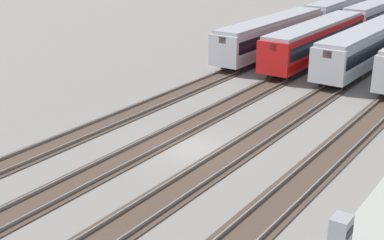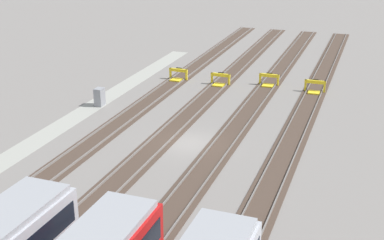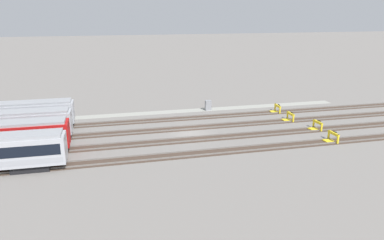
% 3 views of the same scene
% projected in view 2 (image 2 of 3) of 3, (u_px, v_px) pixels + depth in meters
% --- Properties ---
extents(ground_plane, '(400.00, 400.00, 0.00)m').
position_uv_depth(ground_plane, '(191.00, 144.00, 39.62)').
color(ground_plane, gray).
extents(service_walkway, '(54.00, 2.00, 0.01)m').
position_uv_depth(service_walkway, '(62.00, 125.00, 43.11)').
color(service_walkway, '#9E9E93').
rests_on(service_walkway, ground).
extents(rail_track_nearest, '(90.00, 2.23, 0.21)m').
position_uv_depth(rail_track_nearest, '(108.00, 131.00, 41.78)').
color(rail_track_nearest, '#47382D').
rests_on(rail_track_nearest, ground).
extents(rail_track_near_inner, '(90.00, 2.24, 0.21)m').
position_uv_depth(rail_track_near_inner, '(162.00, 139.00, 40.33)').
color(rail_track_near_inner, '#47382D').
rests_on(rail_track_near_inner, ground).
extents(rail_track_middle, '(90.00, 2.24, 0.21)m').
position_uv_depth(rail_track_middle, '(221.00, 147.00, 38.88)').
color(rail_track_middle, '#47382D').
rests_on(rail_track_middle, ground).
extents(rail_track_far_inner, '(90.00, 2.23, 0.21)m').
position_uv_depth(rail_track_far_inner, '(284.00, 156.00, 37.42)').
color(rail_track_far_inner, '#47382D').
rests_on(rail_track_far_inner, ground).
extents(bumper_stop_nearest_track, '(1.38, 2.01, 1.22)m').
position_uv_depth(bumper_stop_nearest_track, '(177.00, 75.00, 55.04)').
color(bumper_stop_nearest_track, yellow).
rests_on(bumper_stop_nearest_track, ground).
extents(bumper_stop_near_inner_track, '(1.36, 2.01, 1.22)m').
position_uv_depth(bumper_stop_near_inner_track, '(220.00, 80.00, 53.34)').
color(bumper_stop_near_inner_track, yellow).
rests_on(bumper_stop_near_inner_track, ground).
extents(bumper_stop_middle_track, '(1.36, 2.01, 1.22)m').
position_uv_depth(bumper_stop_middle_track, '(269.00, 81.00, 53.17)').
color(bumper_stop_middle_track, yellow).
rests_on(bumper_stop_middle_track, ground).
extents(bumper_stop_far_inner_track, '(1.36, 2.00, 1.22)m').
position_uv_depth(bumper_stop_far_inner_track, '(315.00, 87.00, 51.06)').
color(bumper_stop_far_inner_track, yellow).
rests_on(bumper_stop_far_inner_track, ground).
extents(electrical_cabinet, '(0.90, 0.73, 1.60)m').
position_uv_depth(electrical_cabinet, '(100.00, 97.00, 47.43)').
color(electrical_cabinet, gray).
rests_on(electrical_cabinet, ground).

